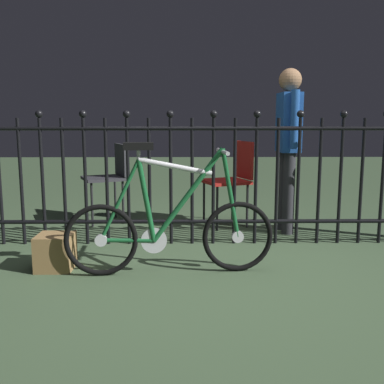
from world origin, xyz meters
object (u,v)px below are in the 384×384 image
Objects in this scene: bicycle at (170,227)px; person_visitor at (288,137)px; chair_red at (233,175)px; display_crate at (55,252)px; chair_charcoal at (110,173)px.

bicycle is 0.95× the size of person_visitor.
display_crate is at bearing -136.01° from chair_red.
display_crate is (-1.90, -1.07, -0.78)m from person_visitor.
chair_red is at bearing -7.46° from chair_charcoal.
person_visitor reaches higher than chair_red.
chair_charcoal is 1.59m from display_crate.
person_visitor reaches higher than bicycle.
person_visitor is at bearing 29.40° from display_crate.
bicycle is at bearing -132.37° from person_visitor.
chair_charcoal is at bearing 84.46° from display_crate.
display_crate is at bearing -95.54° from chair_charcoal.
chair_charcoal is at bearing 165.18° from person_visitor.
chair_red is 0.69m from person_visitor.
chair_charcoal is 0.53× the size of person_visitor.
person_visitor is (0.48, -0.30, 0.39)m from chair_red.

